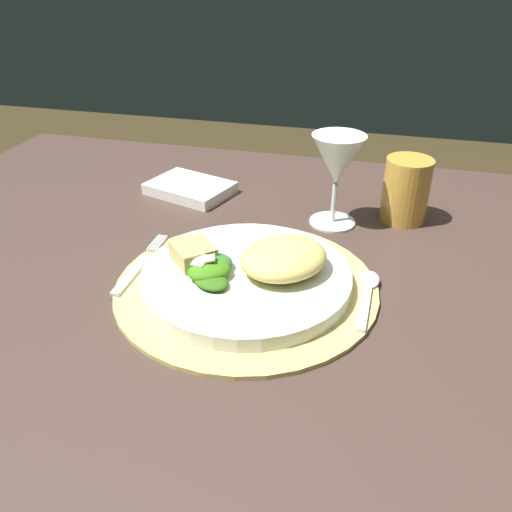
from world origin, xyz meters
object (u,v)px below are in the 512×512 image
object	(u,v)px
dinner_plate	(246,278)
wine_glass	(337,163)
dining_table	(227,343)
fork	(139,266)
spoon	(368,289)
amber_tumbler	(406,190)
napkin	(190,188)

from	to	relation	value
dinner_plate	wine_glass	bearing A→B (deg)	68.55
wine_glass	dining_table	bearing A→B (deg)	-132.81
dinner_plate	fork	size ratio (longest dim) A/B	1.66
dining_table	spoon	distance (m)	0.27
dinner_plate	spoon	bearing A→B (deg)	9.35
dinner_plate	amber_tumbler	bearing A→B (deg)	53.22
dining_table	amber_tumbler	bearing A→B (deg)	37.89
spoon	amber_tumbler	bearing A→B (deg)	80.63
fork	wine_glass	bearing A→B (deg)	41.65
spoon	napkin	xyz separation A→B (m)	(-0.34, 0.24, 0.00)
napkin	wine_glass	distance (m)	0.29
dinner_plate	amber_tumbler	world-z (taller)	amber_tumbler
wine_glass	amber_tumbler	xyz separation A→B (m)	(0.11, 0.04, -0.05)
spoon	wine_glass	size ratio (longest dim) A/B	0.91
fork	wine_glass	xyz separation A→B (m)	(0.24, 0.21, 0.09)
dinner_plate	napkin	size ratio (longest dim) A/B	1.90
napkin	dining_table	bearing A→B (deg)	-57.68
dining_table	amber_tumbler	size ratio (longest dim) A/B	11.71
fork	napkin	bearing A→B (deg)	95.70
amber_tumbler	napkin	bearing A→B (deg)	178.30
fork	napkin	world-z (taller)	napkin
fork	dinner_plate	bearing A→B (deg)	-1.06
dinner_plate	napkin	distance (m)	0.33
spoon	wine_glass	xyz separation A→B (m)	(-0.07, 0.19, 0.09)
dining_table	dinner_plate	bearing A→B (deg)	-51.73
amber_tumbler	dining_table	bearing A→B (deg)	-142.11
spoon	wine_glass	distance (m)	0.22
dinner_plate	fork	distance (m)	0.16
spoon	amber_tumbler	xyz separation A→B (m)	(0.04, 0.23, 0.04)
napkin	amber_tumbler	size ratio (longest dim) A/B	1.38
dinner_plate	amber_tumbler	xyz separation A→B (m)	(0.19, 0.26, 0.04)
dining_table	fork	xyz separation A→B (m)	(-0.10, -0.06, 0.17)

